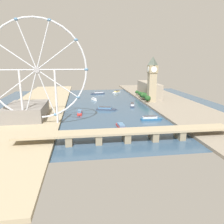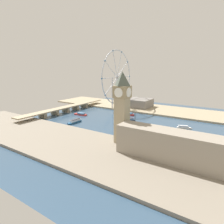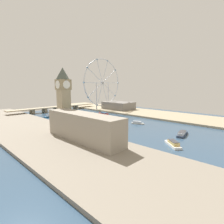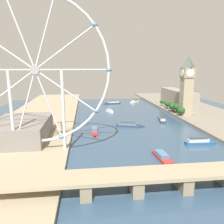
{
  "view_description": "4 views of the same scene",
  "coord_description": "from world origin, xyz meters",
  "px_view_note": "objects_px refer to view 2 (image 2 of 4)",
  "views": [
    {
      "loc": [
        41.3,
        353.05,
        76.45
      ],
      "look_at": [
        1.75,
        77.25,
        8.4
      ],
      "focal_mm": 34.97,
      "sensor_mm": 36.0,
      "label": 1
    },
    {
      "loc": [
        -254.79,
        -110.53,
        84.31
      ],
      "look_at": [
        20.23,
        67.16,
        7.97
      ],
      "focal_mm": 30.57,
      "sensor_mm": 36.0,
      "label": 2
    },
    {
      "loc": [
        -200.29,
        -212.16,
        58.28
      ],
      "look_at": [
        19.37,
        0.19,
        12.51
      ],
      "focal_mm": 28.44,
      "sensor_mm": 36.0,
      "label": 3
    },
    {
      "loc": [
        52.66,
        269.0,
        66.99
      ],
      "look_at": [
        22.04,
        14.54,
        14.55
      ],
      "focal_mm": 35.55,
      "sensor_mm": 36.0,
      "label": 4
    }
  ],
  "objects_px": {
    "ferris_wheel": "(117,78)",
    "tour_boat_4": "(184,127)",
    "parliament_block": "(171,146)",
    "tour_boat_2": "(128,114)",
    "riverside_hall": "(135,102)",
    "clock_tower": "(122,107)",
    "tour_boat_3": "(127,121)",
    "tour_boat_5": "(125,131)",
    "tour_boat_0": "(81,114)",
    "tour_boat_7": "(75,121)",
    "river_bridge": "(66,108)"
  },
  "relations": [
    {
      "from": "tour_boat_4",
      "to": "tour_boat_2",
      "type": "bearing_deg",
      "value": 145.9
    },
    {
      "from": "clock_tower",
      "to": "parliament_block",
      "type": "relative_size",
      "value": 0.78
    },
    {
      "from": "riverside_hall",
      "to": "river_bridge",
      "type": "bearing_deg",
      "value": 140.03
    },
    {
      "from": "riverside_hall",
      "to": "ferris_wheel",
      "type": "bearing_deg",
      "value": 125.9
    },
    {
      "from": "riverside_hall",
      "to": "tour_boat_3",
      "type": "height_order",
      "value": "riverside_hall"
    },
    {
      "from": "tour_boat_7",
      "to": "tour_boat_0",
      "type": "bearing_deg",
      "value": -147.67
    },
    {
      "from": "tour_boat_3",
      "to": "tour_boat_5",
      "type": "relative_size",
      "value": 0.98
    },
    {
      "from": "tour_boat_2",
      "to": "tour_boat_5",
      "type": "distance_m",
      "value": 96.93
    },
    {
      "from": "tour_boat_0",
      "to": "tour_boat_3",
      "type": "distance_m",
      "value": 92.84
    },
    {
      "from": "parliament_block",
      "to": "river_bridge",
      "type": "height_order",
      "value": "parliament_block"
    },
    {
      "from": "parliament_block",
      "to": "riverside_hall",
      "type": "height_order",
      "value": "parliament_block"
    },
    {
      "from": "tour_boat_0",
      "to": "tour_boat_4",
      "type": "xyz_separation_m",
      "value": [
        20.25,
        -176.55,
        0.1
      ]
    },
    {
      "from": "tour_boat_3",
      "to": "tour_boat_4",
      "type": "xyz_separation_m",
      "value": [
        12.87,
        -84.01,
        -0.14
      ]
    },
    {
      "from": "tour_boat_2",
      "to": "tour_boat_7",
      "type": "height_order",
      "value": "tour_boat_7"
    },
    {
      "from": "ferris_wheel",
      "to": "tour_boat_0",
      "type": "xyz_separation_m",
      "value": [
        -91.62,
        21.62,
        -62.19
      ]
    },
    {
      "from": "tour_boat_4",
      "to": "tour_boat_5",
      "type": "xyz_separation_m",
      "value": [
        -60.15,
        61.89,
        0.35
      ]
    },
    {
      "from": "clock_tower",
      "to": "tour_boat_0",
      "type": "xyz_separation_m",
      "value": [
        77.98,
        131.34,
        -41.73
      ]
    },
    {
      "from": "riverside_hall",
      "to": "tour_boat_7",
      "type": "bearing_deg",
      "value": 170.55
    },
    {
      "from": "tour_boat_7",
      "to": "parliament_block",
      "type": "bearing_deg",
      "value": 74.43
    },
    {
      "from": "parliament_block",
      "to": "tour_boat_4",
      "type": "xyz_separation_m",
      "value": [
        111.87,
        12.62,
        -14.93
      ]
    },
    {
      "from": "ferris_wheel",
      "to": "tour_boat_4",
      "type": "relative_size",
      "value": 5.51
    },
    {
      "from": "parliament_block",
      "to": "tour_boat_0",
      "type": "xyz_separation_m",
      "value": [
        91.62,
        189.17,
        -15.03
      ]
    },
    {
      "from": "parliament_block",
      "to": "riverside_hall",
      "type": "relative_size",
      "value": 1.45
    },
    {
      "from": "riverside_hall",
      "to": "tour_boat_5",
      "type": "xyz_separation_m",
      "value": [
        -153.92,
        -62.11,
        -9.23
      ]
    },
    {
      "from": "river_bridge",
      "to": "tour_boat_7",
      "type": "xyz_separation_m",
      "value": [
        -46.0,
        -67.1,
        -5.37
      ]
    },
    {
      "from": "clock_tower",
      "to": "tour_boat_0",
      "type": "bearing_deg",
      "value": 59.3
    },
    {
      "from": "ferris_wheel",
      "to": "tour_boat_5",
      "type": "xyz_separation_m",
      "value": [
        -131.53,
        -93.04,
        -61.74
      ]
    },
    {
      "from": "parliament_block",
      "to": "tour_boat_0",
      "type": "height_order",
      "value": "parliament_block"
    },
    {
      "from": "tour_boat_0",
      "to": "riverside_hall",
      "type": "bearing_deg",
      "value": -118.5
    },
    {
      "from": "tour_boat_3",
      "to": "tour_boat_4",
      "type": "height_order",
      "value": "tour_boat_3"
    },
    {
      "from": "tour_boat_5",
      "to": "tour_boat_7",
      "type": "height_order",
      "value": "tour_boat_7"
    },
    {
      "from": "parliament_block",
      "to": "tour_boat_2",
      "type": "height_order",
      "value": "parliament_block"
    },
    {
      "from": "clock_tower",
      "to": "river_bridge",
      "type": "xyz_separation_m",
      "value": [
        80.69,
        172.07,
        -35.72
      ]
    },
    {
      "from": "tour_boat_2",
      "to": "tour_boat_3",
      "type": "height_order",
      "value": "tour_boat_2"
    },
    {
      "from": "tour_boat_0",
      "to": "tour_boat_5",
      "type": "relative_size",
      "value": 0.82
    },
    {
      "from": "clock_tower",
      "to": "riverside_hall",
      "type": "xyz_separation_m",
      "value": [
        191.99,
        78.78,
        -32.05
      ]
    },
    {
      "from": "ferris_wheel",
      "to": "tour_boat_3",
      "type": "distance_m",
      "value": 126.35
    },
    {
      "from": "clock_tower",
      "to": "tour_boat_2",
      "type": "distance_m",
      "value": 144.55
    },
    {
      "from": "riverside_hall",
      "to": "tour_boat_0",
      "type": "xyz_separation_m",
      "value": [
        -114.02,
        52.56,
        -9.68
      ]
    },
    {
      "from": "tour_boat_4",
      "to": "tour_boat_5",
      "type": "distance_m",
      "value": 86.31
    },
    {
      "from": "parliament_block",
      "to": "tour_boat_2",
      "type": "bearing_deg",
      "value": 40.31
    },
    {
      "from": "parliament_block",
      "to": "clock_tower",
      "type": "bearing_deg",
      "value": 76.73
    },
    {
      "from": "riverside_hall",
      "to": "clock_tower",
      "type": "bearing_deg",
      "value": -157.69
    },
    {
      "from": "tour_boat_2",
      "to": "tour_boat_3",
      "type": "relative_size",
      "value": 0.81
    },
    {
      "from": "ferris_wheel",
      "to": "tour_boat_3",
      "type": "height_order",
      "value": "ferris_wheel"
    },
    {
      "from": "parliament_block",
      "to": "tour_boat_2",
      "type": "distance_m",
      "value": 182.31
    },
    {
      "from": "river_bridge",
      "to": "tour_boat_3",
      "type": "height_order",
      "value": "river_bridge"
    },
    {
      "from": "tour_boat_4",
      "to": "tour_boat_5",
      "type": "bearing_deg",
      "value": -155.64
    },
    {
      "from": "tour_boat_0",
      "to": "tour_boat_5",
      "type": "xyz_separation_m",
      "value": [
        -39.91,
        -114.66,
        0.45
      ]
    },
    {
      "from": "tour_boat_2",
      "to": "tour_boat_7",
      "type": "xyz_separation_m",
      "value": [
        -90.22,
        45.25,
        0.41
      ]
    }
  ]
}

